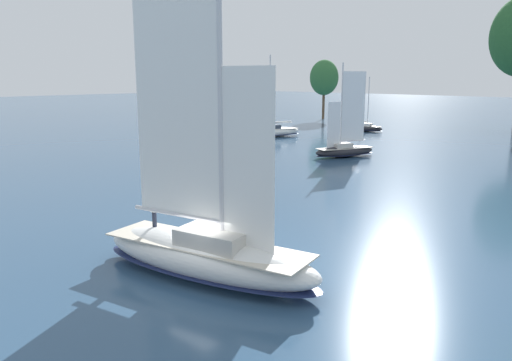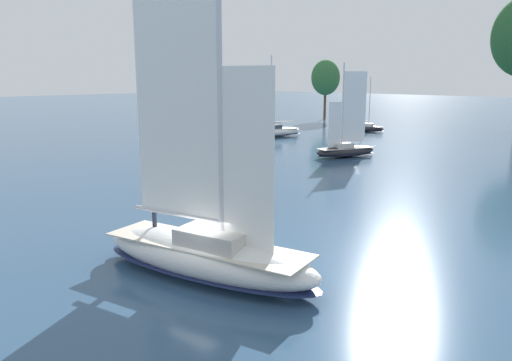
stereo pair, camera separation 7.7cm
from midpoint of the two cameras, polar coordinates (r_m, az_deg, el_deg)
name	(u,v)px [view 1 (the left image)]	position (r m, az deg, el deg)	size (l,w,h in m)	color
ground_plane	(207,276)	(21.40, -5.76, -10.81)	(400.00, 400.00, 0.00)	#2D4C6B
tree_shore_center	(324,78)	(98.82, 7.77, 11.57)	(5.50, 5.50, 11.32)	brown
sailboat_main	(206,250)	(20.98, -5.79, -7.96)	(10.91, 5.17, 14.45)	white
sailboat_moored_near_marina	(274,131)	(69.12, 2.01, 5.63)	(4.68, 8.30, 11.01)	white
sailboat_moored_mid_channel	(345,149)	(52.47, 10.04, 3.54)	(4.40, 7.16, 9.55)	#232328
sailboat_moored_outer_mooring	(365,128)	(77.82, 12.27, 5.93)	(5.98, 2.02, 8.12)	#232328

